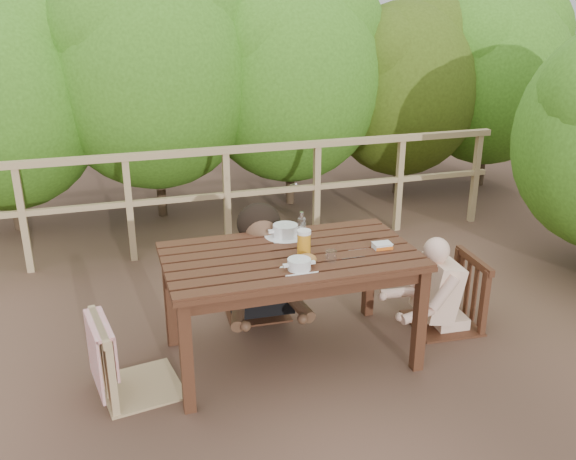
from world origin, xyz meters
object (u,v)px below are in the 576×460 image
object	(u,v)px
chair_right	(448,264)
soup_near	(299,265)
table	(290,307)
beer_glass	(304,243)
bread_roll	(306,260)
woman	(254,225)
chair_left	(135,319)
soup_far	(285,231)
chair_far	(255,256)
butter_tub	(382,247)
diner_right	(452,253)
bottle	(302,228)
tumbler	(331,257)

from	to	relation	value
chair_right	soup_near	size ratio (longest dim) A/B	4.11
table	beer_glass	xyz separation A→B (m)	(0.08, -0.04, 0.46)
bread_roll	beer_glass	bearing A→B (deg)	77.40
chair_right	woman	distance (m)	1.44
chair_left	soup_far	size ratio (longest dim) A/B	3.39
table	chair_far	size ratio (longest dim) A/B	1.71
bread_roll	woman	bearing A→B (deg)	97.12
table	butter_tub	size ratio (longest dim) A/B	13.35
diner_right	bread_roll	bearing A→B (deg)	106.34
chair_right	diner_right	distance (m)	0.09
beer_glass	diner_right	bearing A→B (deg)	5.65
bread_roll	bottle	world-z (taller)	bottle
woman	soup_far	world-z (taller)	woman
chair_left	soup_far	bearing A→B (deg)	-79.61
table	soup_far	distance (m)	0.52
table	butter_tub	bearing A→B (deg)	-9.72
chair_left	butter_tub	distance (m)	1.62
bread_roll	chair_left	bearing A→B (deg)	174.32
chair_right	tumbler	distance (m)	1.09
diner_right	soup_far	bearing A→B (deg)	83.48
bread_roll	tumbler	bearing A→B (deg)	-4.33
chair_far	soup_near	distance (m)	0.98
chair_left	soup_near	distance (m)	1.04
table	chair_right	distance (m)	1.22
chair_right	bottle	world-z (taller)	chair_right
chair_right	beer_glass	xyz separation A→B (m)	(-1.14, -0.12, 0.34)
chair_left	bread_roll	size ratio (longest dim) A/B	7.51
chair_right	beer_glass	size ratio (longest dim) A/B	5.66
chair_far	diner_right	distance (m)	1.44
soup_far	chair_right	bearing A→B (deg)	-10.75
chair_right	bread_roll	distance (m)	1.23
table	chair_left	xyz separation A→B (m)	(-1.00, -0.08, 0.11)
diner_right	beer_glass	bearing A→B (deg)	99.62
chair_far	woman	distance (m)	0.24
bread_roll	diner_right	bearing A→B (deg)	12.37
soup_far	butter_tub	size ratio (longest dim) A/B	2.38
woman	beer_glass	xyz separation A→B (m)	(0.14, -0.73, 0.12)
diner_right	chair_left	bearing A→B (deg)	98.02
chair_right	tumbler	size ratio (longest dim) A/B	11.72
beer_glass	butter_tub	size ratio (longest dim) A/B	1.44
woman	soup_near	bearing A→B (deg)	95.07
soup_near	beer_glass	distance (m)	0.25
diner_right	soup_near	distance (m)	1.33
soup_far	soup_near	bearing A→B (deg)	-98.47
bread_roll	bottle	xyz separation A→B (m)	(0.09, 0.35, 0.07)
bread_roll	butter_tub	distance (m)	0.56
table	bread_roll	bearing A→B (deg)	-76.31
chair_right	bottle	distance (m)	1.15
chair_left	soup_near	size ratio (longest dim) A/B	4.05
chair_left	tumbler	size ratio (longest dim) A/B	11.55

